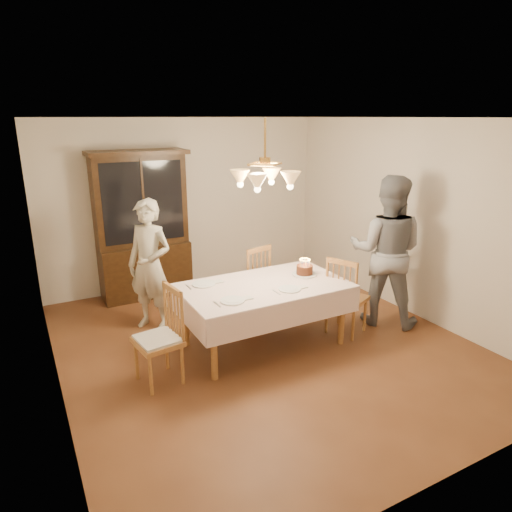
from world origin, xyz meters
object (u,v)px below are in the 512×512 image
chair_far_side (250,284)px  birthday_cake (305,271)px  china_hutch (142,228)px  dining_table (264,291)px  elderly_woman (150,266)px

chair_far_side → birthday_cake: bearing=-65.7°
birthday_cake → china_hutch: bearing=122.5°
china_hutch → chair_far_side: (1.05, -1.42, -0.60)m
dining_table → china_hutch: bearing=109.4°
dining_table → elderly_woman: (-1.02, 1.09, 0.15)m
chair_far_side → china_hutch: bearing=126.3°
china_hutch → elderly_woman: china_hutch is taller
elderly_woman → birthday_cake: size_ratio=5.57×
dining_table → chair_far_side: 0.90m
chair_far_side → birthday_cake: chair_far_side is taller
china_hutch → chair_far_side: 1.86m
chair_far_side → birthday_cake: (0.35, -0.77, 0.37)m
elderly_woman → china_hutch: bearing=129.9°
dining_table → china_hutch: (-0.79, 2.25, 0.36)m
chair_far_side → elderly_woman: bearing=168.8°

